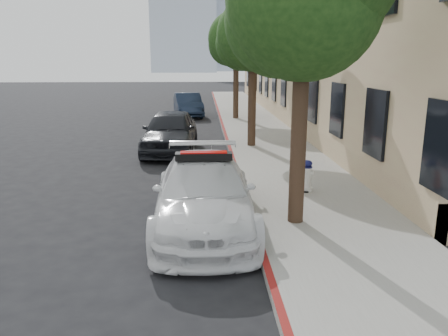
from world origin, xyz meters
name	(u,v)px	position (x,y,z in m)	size (l,w,h in m)	color
ground	(159,199)	(0.00, 0.00, 0.00)	(120.00, 120.00, 0.00)	black
sidewalk	(257,130)	(3.60, 10.00, 0.07)	(3.20, 50.00, 0.15)	gray
curb_strip	(224,131)	(2.06, 10.00, 0.07)	(0.12, 50.00, 0.15)	maroon
building	(348,28)	(9.20, 15.00, 5.00)	(8.00, 36.00, 10.00)	tan
tree_near	(306,0)	(2.93, -2.01, 4.27)	(2.92, 2.82, 5.62)	black
tree_mid	(254,34)	(2.93, 5.99, 4.16)	(2.77, 2.64, 5.43)	black
tree_far	(237,38)	(2.93, 13.99, 4.39)	(3.10, 3.00, 5.81)	black
police_car	(204,193)	(1.10, -1.79, 0.69)	(1.98, 4.76, 1.53)	white
parked_car_mid	(170,131)	(-0.09, 5.58, 0.76)	(1.80, 4.48, 1.53)	black
parked_car_far	(188,105)	(0.21, 16.04, 0.69)	(1.45, 4.17, 1.37)	#141E32
fire_hydrant	(307,176)	(3.59, 0.03, 0.52)	(0.32, 0.30, 0.77)	white
traffic_cone	(299,175)	(3.42, 0.06, 0.54)	(0.45, 0.45, 0.79)	black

